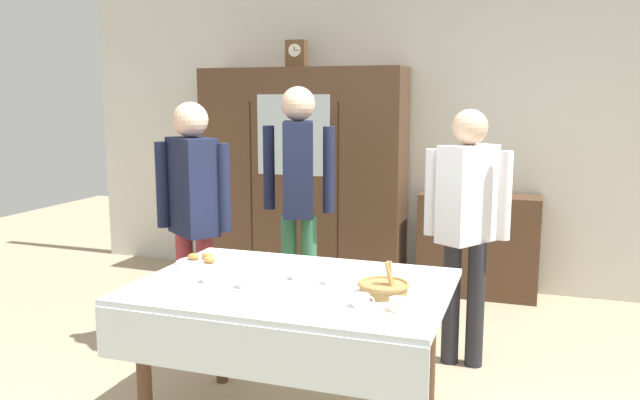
% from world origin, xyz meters
% --- Properties ---
extents(back_wall, '(6.40, 0.10, 2.70)m').
position_xyz_m(back_wall, '(0.00, 2.65, 1.35)').
color(back_wall, silver).
rests_on(back_wall, ground).
extents(dining_table, '(1.50, 1.06, 0.78)m').
position_xyz_m(dining_table, '(0.00, -0.23, 0.67)').
color(dining_table, '#4C3321').
rests_on(dining_table, ground).
extents(wall_cabinet, '(1.85, 0.46, 1.93)m').
position_xyz_m(wall_cabinet, '(-0.90, 2.35, 0.97)').
color(wall_cabinet, '#4C3321').
rests_on(wall_cabinet, ground).
extents(mantel_clock, '(0.18, 0.11, 0.24)m').
position_xyz_m(mantel_clock, '(-0.95, 2.35, 2.05)').
color(mantel_clock, brown).
rests_on(mantel_clock, wall_cabinet).
extents(bookshelf_low, '(0.99, 0.35, 0.87)m').
position_xyz_m(bookshelf_low, '(0.67, 2.41, 0.43)').
color(bookshelf_low, '#4C3321').
rests_on(bookshelf_low, ground).
extents(book_stack, '(0.18, 0.23, 0.07)m').
position_xyz_m(book_stack, '(0.67, 2.41, 0.90)').
color(book_stack, '#B29333').
rests_on(book_stack, bookshelf_low).
extents(tea_cup_far_right, '(0.13, 0.13, 0.06)m').
position_xyz_m(tea_cup_far_right, '(-0.38, -0.34, 0.80)').
color(tea_cup_far_right, white).
rests_on(tea_cup_far_right, dining_table).
extents(tea_cup_far_left, '(0.13, 0.13, 0.06)m').
position_xyz_m(tea_cup_far_left, '(-0.17, -0.37, 0.80)').
color(tea_cup_far_left, silver).
rests_on(tea_cup_far_left, dining_table).
extents(tea_cup_center, '(0.13, 0.13, 0.06)m').
position_xyz_m(tea_cup_center, '(0.19, -0.18, 0.80)').
color(tea_cup_center, white).
rests_on(tea_cup_center, dining_table).
extents(tea_cup_near_right, '(0.13, 0.13, 0.06)m').
position_xyz_m(tea_cup_near_right, '(0.57, -0.46, 0.80)').
color(tea_cup_near_right, white).
rests_on(tea_cup_near_right, dining_table).
extents(tea_cup_mid_right, '(0.13, 0.13, 0.06)m').
position_xyz_m(tea_cup_mid_right, '(0.41, -0.46, 0.80)').
color(tea_cup_mid_right, white).
rests_on(tea_cup_mid_right, dining_table).
extents(tea_cup_near_left, '(0.13, 0.13, 0.06)m').
position_xyz_m(tea_cup_near_left, '(0.01, -0.15, 0.80)').
color(tea_cup_near_left, white).
rests_on(tea_cup_near_left, dining_table).
extents(bread_basket, '(0.24, 0.24, 0.16)m').
position_xyz_m(bread_basket, '(0.46, -0.24, 0.81)').
color(bread_basket, '#9E7542').
rests_on(bread_basket, dining_table).
extents(pastry_plate, '(0.28, 0.28, 0.05)m').
position_xyz_m(pastry_plate, '(-0.61, -0.01, 0.79)').
color(pastry_plate, white).
rests_on(pastry_plate, dining_table).
extents(spoon_far_left, '(0.12, 0.02, 0.01)m').
position_xyz_m(spoon_far_left, '(-0.26, 0.06, 0.78)').
color(spoon_far_left, silver).
rests_on(spoon_far_left, dining_table).
extents(spoon_back_edge, '(0.12, 0.02, 0.01)m').
position_xyz_m(spoon_back_edge, '(0.08, 0.06, 0.78)').
color(spoon_back_edge, silver).
rests_on(spoon_back_edge, dining_table).
extents(spoon_far_right, '(0.12, 0.02, 0.01)m').
position_xyz_m(spoon_far_right, '(-0.49, -0.25, 0.78)').
color(spoon_far_right, silver).
rests_on(spoon_far_right, dining_table).
extents(person_near_right_end, '(0.52, 0.41, 1.61)m').
position_xyz_m(person_near_right_end, '(0.71, 0.91, 0.97)').
color(person_near_right_end, '#232328').
rests_on(person_near_right_end, ground).
extents(person_behind_table_right, '(0.52, 0.41, 1.75)m').
position_xyz_m(person_behind_table_right, '(-0.45, 1.06, 1.07)').
color(person_behind_table_right, '#33704C').
rests_on(person_behind_table_right, ground).
extents(person_behind_table_left, '(0.52, 0.37, 1.65)m').
position_xyz_m(person_behind_table_left, '(-0.94, 0.49, 1.00)').
color(person_behind_table_left, '#933338').
rests_on(person_behind_table_left, ground).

